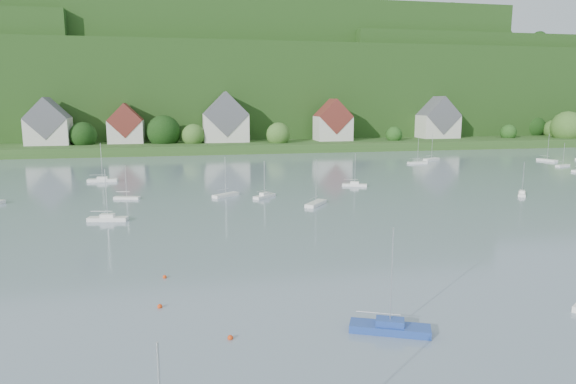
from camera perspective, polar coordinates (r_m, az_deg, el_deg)
The scene contains 12 objects.
far_shore_strip at distance 203.20m, azimuth -8.54°, elevation 5.33°, with size 600.00×60.00×3.00m, color #2D5720.
forested_ridge at distance 271.08m, azimuth -9.43°, elevation 11.00°, with size 620.00×181.22×69.89m.
village_building_0 at distance 194.39m, azimuth -24.89°, elevation 6.66°, with size 14.00×10.40×16.00m.
village_building_1 at distance 192.36m, azimuth -17.42°, elevation 6.88°, with size 12.00×9.36×14.00m.
village_building_2 at distance 191.07m, azimuth -6.89°, elevation 7.71°, with size 16.00×11.44×18.00m.
village_building_3 at distance 196.63m, azimuth 4.96°, elevation 7.56°, with size 13.00×10.40×15.50m.
village_building_4 at distance 217.42m, azimuth 16.19°, elevation 7.49°, with size 15.00×10.40×16.50m.
near_sailboat_1 at distance 42.84m, azimuth 11.15°, elevation -14.38°, with size 6.46×4.13×8.48m.
mooring_buoy_0 at distance 41.44m, azimuth -6.38°, elevation -15.81°, with size 0.43×0.43×0.43m, color #E53F10.
mooring_buoy_3 at distance 55.44m, azimuth -13.42°, elevation -9.20°, with size 0.41×0.41×0.41m, color #E53F10.
mooring_buoy_5 at distance 48.10m, azimuth -13.93°, elevation -12.26°, with size 0.44×0.44×0.44m, color #E53F10.
far_sailboat_cluster at distance 118.76m, azimuth -1.57°, elevation 1.54°, with size 203.62×67.27×8.71m.
Camera 1 is at (-11.25, -2.21, 18.07)m, focal length 32.29 mm.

